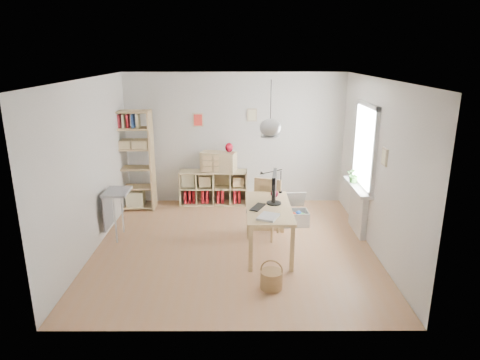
{
  "coord_description": "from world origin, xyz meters",
  "views": [
    {
      "loc": [
        0.08,
        -6.46,
        3.09
      ],
      "look_at": [
        0.1,
        0.3,
        1.05
      ],
      "focal_mm": 32.0,
      "sensor_mm": 36.0,
      "label": 1
    }
  ],
  "objects_px": {
    "chair": "(265,204)",
    "storage_chest": "(294,214)",
    "desk": "(269,212)",
    "monitor": "(274,186)",
    "drawer_chest": "(219,162)",
    "cube_shelf": "(213,190)",
    "tall_bookshelf": "(132,156)"
  },
  "relations": [
    {
      "from": "chair",
      "to": "monitor",
      "type": "distance_m",
      "value": 0.69
    },
    {
      "from": "cube_shelf",
      "to": "storage_chest",
      "type": "xyz_separation_m",
      "value": [
        1.58,
        -1.12,
        -0.12
      ]
    },
    {
      "from": "desk",
      "to": "drawer_chest",
      "type": "xyz_separation_m",
      "value": [
        -0.89,
        2.19,
        0.26
      ]
    },
    {
      "from": "cube_shelf",
      "to": "chair",
      "type": "xyz_separation_m",
      "value": [
        1.0,
        -1.62,
        0.26
      ]
    },
    {
      "from": "tall_bookshelf",
      "to": "monitor",
      "type": "relative_size",
      "value": 3.37
    },
    {
      "from": "tall_bookshelf",
      "to": "chair",
      "type": "height_order",
      "value": "tall_bookshelf"
    },
    {
      "from": "cube_shelf",
      "to": "monitor",
      "type": "height_order",
      "value": "monitor"
    },
    {
      "from": "desk",
      "to": "drawer_chest",
      "type": "bearing_deg",
      "value": 112.02
    },
    {
      "from": "tall_bookshelf",
      "to": "chair",
      "type": "distance_m",
      "value": 2.94
    },
    {
      "from": "tall_bookshelf",
      "to": "drawer_chest",
      "type": "height_order",
      "value": "tall_bookshelf"
    },
    {
      "from": "desk",
      "to": "drawer_chest",
      "type": "distance_m",
      "value": 2.38
    },
    {
      "from": "cube_shelf",
      "to": "tall_bookshelf",
      "type": "bearing_deg",
      "value": -169.81
    },
    {
      "from": "cube_shelf",
      "to": "tall_bookshelf",
      "type": "relative_size",
      "value": 0.7
    },
    {
      "from": "chair",
      "to": "drawer_chest",
      "type": "bearing_deg",
      "value": 138.32
    },
    {
      "from": "chair",
      "to": "storage_chest",
      "type": "xyz_separation_m",
      "value": [
        0.58,
        0.5,
        -0.38
      ]
    },
    {
      "from": "chair",
      "to": "storage_chest",
      "type": "bearing_deg",
      "value": 60.49
    },
    {
      "from": "cube_shelf",
      "to": "tall_bookshelf",
      "type": "xyz_separation_m",
      "value": [
        -1.56,
        -0.28,
        0.79
      ]
    },
    {
      "from": "desk",
      "to": "chair",
      "type": "relative_size",
      "value": 1.53
    },
    {
      "from": "cube_shelf",
      "to": "monitor",
      "type": "xyz_separation_m",
      "value": [
        1.11,
        -2.1,
        0.74
      ]
    },
    {
      "from": "tall_bookshelf",
      "to": "monitor",
      "type": "bearing_deg",
      "value": -34.25
    },
    {
      "from": "tall_bookshelf",
      "to": "monitor",
      "type": "distance_m",
      "value": 3.24
    },
    {
      "from": "monitor",
      "to": "storage_chest",
      "type": "bearing_deg",
      "value": 71.62
    },
    {
      "from": "desk",
      "to": "storage_chest",
      "type": "height_order",
      "value": "desk"
    },
    {
      "from": "storage_chest",
      "to": "drawer_chest",
      "type": "distance_m",
      "value": 1.95
    },
    {
      "from": "tall_bookshelf",
      "to": "chair",
      "type": "xyz_separation_m",
      "value": [
        2.57,
        -1.34,
        -0.53
      ]
    },
    {
      "from": "desk",
      "to": "tall_bookshelf",
      "type": "height_order",
      "value": "tall_bookshelf"
    },
    {
      "from": "drawer_chest",
      "to": "desk",
      "type": "bearing_deg",
      "value": -52.91
    },
    {
      "from": "desk",
      "to": "monitor",
      "type": "xyz_separation_m",
      "value": [
        0.09,
        0.13,
        0.38
      ]
    },
    {
      "from": "cube_shelf",
      "to": "chair",
      "type": "distance_m",
      "value": 1.92
    },
    {
      "from": "desk",
      "to": "storage_chest",
      "type": "distance_m",
      "value": 1.33
    },
    {
      "from": "tall_bookshelf",
      "to": "storage_chest",
      "type": "xyz_separation_m",
      "value": [
        3.14,
        -0.84,
        -0.91
      ]
    },
    {
      "from": "tall_bookshelf",
      "to": "drawer_chest",
      "type": "relative_size",
      "value": 2.85
    }
  ]
}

